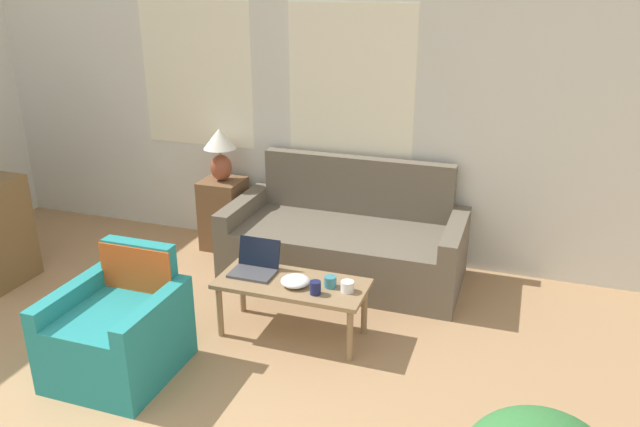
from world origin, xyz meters
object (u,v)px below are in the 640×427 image
object	(u,v)px
laptop	(255,265)
table_lamp	(220,149)
cup_yellow	(347,286)
couch	(346,243)
armchair	(121,332)
snack_bowl	(295,281)
cup_navy	(330,282)
cup_white	(315,288)
coffee_table	(292,288)

from	to	relation	value
laptop	table_lamp	bearing A→B (deg)	126.20
laptop	cup_yellow	size ratio (longest dim) A/B	3.45
couch	armchair	bearing A→B (deg)	-118.08
armchair	snack_bowl	world-z (taller)	armchair
cup_navy	cup_white	distance (m)	0.14
snack_bowl	laptop	bearing A→B (deg)	164.68
table_lamp	cup_navy	size ratio (longest dim) A/B	5.69
table_lamp	snack_bowl	xyz separation A→B (m)	(1.20, -1.27, -0.50)
table_lamp	cup_yellow	distance (m)	2.05
table_lamp	cup_navy	distance (m)	1.94
armchair	snack_bowl	size ratio (longest dim) A/B	3.87
table_lamp	cup_navy	bearing A→B (deg)	-40.14
armchair	coffee_table	distance (m)	1.16
armchair	laptop	size ratio (longest dim) A/B	2.51
laptop	snack_bowl	bearing A→B (deg)	-15.32
armchair	laptop	xyz separation A→B (m)	(0.58, 0.80, 0.20)
couch	cup_navy	size ratio (longest dim) A/B	23.25
couch	snack_bowl	distance (m)	1.11
armchair	cup_white	size ratio (longest dim) A/B	8.53
cup_navy	snack_bowl	xyz separation A→B (m)	(-0.23, -0.06, -0.01)
laptop	coffee_table	bearing A→B (deg)	-10.86
snack_bowl	couch	bearing A→B (deg)	88.24
armchair	cup_yellow	size ratio (longest dim) A/B	8.65
cup_yellow	cup_white	distance (m)	0.22
table_lamp	coffee_table	size ratio (longest dim) A/B	0.46
couch	table_lamp	world-z (taller)	table_lamp
cup_navy	cup_white	size ratio (longest dim) A/B	0.92
cup_navy	snack_bowl	distance (m)	0.24
cup_navy	snack_bowl	size ratio (longest dim) A/B	0.42
armchair	cup_yellow	xyz separation A→B (m)	(1.29, 0.74, 0.18)
couch	cup_navy	world-z (taller)	couch
coffee_table	laptop	world-z (taller)	laptop
coffee_table	table_lamp	bearing A→B (deg)	133.37
cup_navy	cup_yellow	bearing A→B (deg)	-11.19
couch	laptop	world-z (taller)	couch
couch	cup_yellow	distance (m)	1.13
coffee_table	laptop	bearing A→B (deg)	169.14
armchair	laptop	bearing A→B (deg)	54.03
armchair	snack_bowl	xyz separation A→B (m)	(0.93, 0.71, 0.18)
coffee_table	cup_yellow	distance (m)	0.41
laptop	cup_yellow	xyz separation A→B (m)	(0.71, -0.06, -0.01)
coffee_table	cup_navy	bearing A→B (deg)	4.06
laptop	snack_bowl	distance (m)	0.36
coffee_table	cup_white	world-z (taller)	cup_white
laptop	cup_white	world-z (taller)	laptop
coffee_table	laptop	distance (m)	0.33
table_lamp	snack_bowl	world-z (taller)	table_lamp
cup_white	laptop	bearing A→B (deg)	161.94
table_lamp	snack_bowl	bearing A→B (deg)	-46.48
cup_navy	cup_yellow	world-z (taller)	cup_navy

